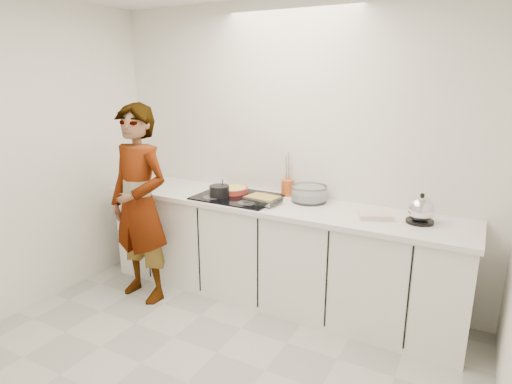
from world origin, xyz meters
The scene contains 13 objects.
floor centered at (0.00, 0.00, 0.00)m, with size 3.60×3.20×0.00m, color #BBBBB1.
wall_back centered at (0.00, 1.60, 1.30)m, with size 3.60×0.00×2.60m, color white.
base_cabinets centered at (0.00, 1.28, 0.43)m, with size 3.20×0.58×0.87m, color white.
countertop centered at (0.00, 1.28, 0.89)m, with size 3.24×0.64×0.04m, color white.
hob centered at (-0.35, 1.26, 0.92)m, with size 0.72×0.54×0.01m, color black.
tart_dish centered at (-0.46, 1.34, 0.95)m, with size 0.30×0.30×0.05m.
saucepan centered at (-0.49, 1.17, 0.97)m, with size 0.23×0.23×0.17m.
baking_dish centered at (-0.06, 1.19, 0.95)m, with size 0.30×0.23×0.05m.
mixing_bowl centered at (0.25, 1.45, 0.98)m, with size 0.32×0.32×0.14m.
tea_towel centered at (0.86, 1.28, 0.93)m, with size 0.24×0.18×0.04m, color white.
kettle centered at (1.18, 1.32, 1.01)m, with size 0.26×0.26×0.23m.
utensil_crock centered at (0.01, 1.54, 0.98)m, with size 0.11×0.11×0.14m, color #CE501E.
cook centered at (-1.05, 0.76, 0.87)m, with size 0.64×0.42×1.75m, color white.
Camera 1 is at (1.55, -1.89, 1.96)m, focal length 30.00 mm.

